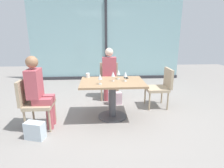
% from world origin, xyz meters
% --- Properties ---
extents(ground_plane, '(12.00, 12.00, 0.00)m').
position_xyz_m(ground_plane, '(0.00, 0.00, 0.00)').
color(ground_plane, gray).
extents(window_wall_backdrop, '(5.18, 0.10, 2.70)m').
position_xyz_m(window_wall_backdrop, '(0.00, 3.20, 1.21)').
color(window_wall_backdrop, '#8CB7BC').
rests_on(window_wall_backdrop, ground_plane).
extents(dining_table_main, '(1.20, 0.83, 0.73)m').
position_xyz_m(dining_table_main, '(0.00, 0.00, 0.53)').
color(dining_table_main, '#997551').
rests_on(dining_table_main, ground_plane).
extents(chair_near_window, '(0.46, 0.51, 0.87)m').
position_xyz_m(chair_near_window, '(0.00, 1.21, 0.50)').
color(chair_near_window, tan).
rests_on(chair_near_window, ground_plane).
extents(chair_side_end, '(0.50, 0.46, 0.87)m').
position_xyz_m(chair_side_end, '(-1.38, -0.32, 0.50)').
color(chair_side_end, tan).
rests_on(chair_side_end, ground_plane).
extents(chair_far_right, '(0.50, 0.46, 0.87)m').
position_xyz_m(chair_far_right, '(1.11, 0.47, 0.50)').
color(chair_far_right, tan).
rests_on(chair_far_right, ground_plane).
extents(person_near_window, '(0.34, 0.39, 1.26)m').
position_xyz_m(person_near_window, '(-0.00, 1.10, 0.70)').
color(person_near_window, '#B24C56').
rests_on(person_near_window, ground_plane).
extents(person_side_end, '(0.39, 0.34, 1.26)m').
position_xyz_m(person_side_end, '(-1.27, -0.32, 0.70)').
color(person_side_end, '#B24C56').
rests_on(person_side_end, ground_plane).
extents(wine_glass_0, '(0.07, 0.07, 0.18)m').
position_xyz_m(wine_glass_0, '(0.02, 0.02, 0.86)').
color(wine_glass_0, silver).
rests_on(wine_glass_0, dining_table_main).
extents(wine_glass_1, '(0.07, 0.07, 0.18)m').
position_xyz_m(wine_glass_1, '(-0.23, -0.18, 0.86)').
color(wine_glass_1, silver).
rests_on(wine_glass_1, dining_table_main).
extents(wine_glass_2, '(0.07, 0.07, 0.18)m').
position_xyz_m(wine_glass_2, '(0.25, -0.00, 0.86)').
color(wine_glass_2, silver).
rests_on(wine_glass_2, dining_table_main).
extents(wine_glass_3, '(0.07, 0.07, 0.18)m').
position_xyz_m(wine_glass_3, '(0.13, 0.18, 0.86)').
color(wine_glass_3, silver).
rests_on(wine_glass_3, dining_table_main).
extents(coffee_cup, '(0.08, 0.08, 0.09)m').
position_xyz_m(coffee_cup, '(-0.48, 0.35, 0.78)').
color(coffee_cup, white).
rests_on(coffee_cup, dining_table_main).
extents(cell_phone_on_table, '(0.08, 0.15, 0.01)m').
position_xyz_m(cell_phone_on_table, '(0.30, 0.25, 0.73)').
color(cell_phone_on_table, black).
rests_on(cell_phone_on_table, dining_table_main).
extents(handbag_0, '(0.32, 0.20, 0.28)m').
position_xyz_m(handbag_0, '(0.11, 0.70, 0.14)').
color(handbag_0, beige).
rests_on(handbag_0, ground_plane).
extents(handbag_1, '(0.33, 0.24, 0.28)m').
position_xyz_m(handbag_1, '(-1.27, -0.71, 0.14)').
color(handbag_1, silver).
rests_on(handbag_1, ground_plane).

